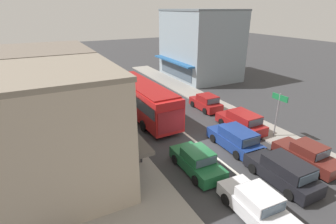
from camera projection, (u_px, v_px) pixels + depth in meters
ground_plane at (202, 146)px, 19.44m from camera, size 140.00×140.00×0.00m
lane_centre_line at (176, 126)px, 22.73m from camera, size 0.20×28.00×0.01m
sidewalk_left at (91, 132)px, 21.45m from camera, size 5.20×44.00×0.14m
kerb_right at (219, 107)px, 27.01m from camera, size 2.80×44.00×0.12m
shopfront_corner_near at (45, 135)px, 13.63m from camera, size 8.80×7.05×6.86m
shopfront_mid_block at (38, 95)px, 19.74m from camera, size 8.82×7.42×6.87m
building_right_far at (200, 44)px, 37.18m from camera, size 8.93×10.60×9.40m
city_bus at (142, 98)px, 24.07m from camera, size 2.94×10.91×3.23m
sedan_queue_gap_filler at (257, 205)px, 12.72m from camera, size 2.04×4.28×1.47m
wagon_behind_bus_near at (235, 139)px, 18.93m from camera, size 1.99×4.53×1.58m
sedan_queue_far_back at (197, 161)px, 16.34m from camera, size 1.95×4.23×1.47m
wagon_adjacent_lane_lead at (283, 171)px, 15.19m from camera, size 1.99×4.53×1.58m
parked_sedan_kerb_front at (307, 155)px, 17.02m from camera, size 1.95×4.23×1.47m
parked_wagon_kerb_second at (241, 122)px, 21.81m from camera, size 1.98×4.52×1.58m
parked_hatchback_kerb_third at (206, 103)px, 26.22m from camera, size 1.83×3.71×1.54m
traffic_light_downstreet at (88, 65)px, 32.90m from camera, size 0.32×0.24×4.20m
directional_road_sign at (279, 105)px, 19.87m from camera, size 0.10×1.40×3.60m
pedestrian_with_handbag_near at (140, 150)px, 16.85m from camera, size 0.66×0.27×1.63m
pedestrian_browsing_midblock at (122, 122)px, 20.91m from camera, size 0.32×0.55×1.63m
pedestrian_far_walker at (109, 105)px, 24.53m from camera, size 0.64×0.44×1.63m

